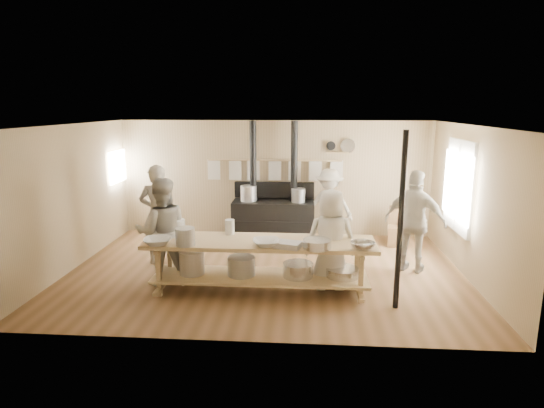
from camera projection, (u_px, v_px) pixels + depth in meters
name	position (u px, v px, depth m)	size (l,w,h in m)	color
ground	(265.00, 271.00, 8.17)	(7.00, 7.00, 0.00)	brown
room_shell	(265.00, 182.00, 7.83)	(7.00, 7.00, 7.00)	tan
window_right	(459.00, 186.00, 8.19)	(0.09, 1.50, 1.65)	beige
left_opening	(118.00, 167.00, 10.03)	(0.00, 0.90, 0.90)	white
stove	(273.00, 215.00, 10.13)	(1.90, 0.75, 2.60)	black
towel_rail	(274.00, 168.00, 10.18)	(3.00, 0.04, 0.47)	tan
back_wall_shelf	(341.00, 148.00, 10.02)	(0.63, 0.14, 0.32)	tan
prep_table	(260.00, 260.00, 7.19)	(3.60, 0.90, 0.85)	tan
support_post	(400.00, 222.00, 6.44)	(0.08, 0.08, 2.60)	black
cook_far_left	(158.00, 215.00, 8.43)	(0.68, 0.45, 1.88)	#AFA89B
cook_left	(162.00, 232.00, 7.45)	(0.87, 0.68, 1.79)	#AFA89B
cook_center	(331.00, 240.00, 7.26)	(0.80, 0.52, 1.64)	#AFA89B
cook_right	(415.00, 222.00, 8.00)	(1.07, 0.45, 1.83)	#AFA89B
cook_by_window	(329.00, 206.00, 9.82)	(1.03, 0.59, 1.60)	#AFA89B
chair	(397.00, 234.00, 9.64)	(0.45, 0.45, 0.83)	brown
bowl_white_a	(158.00, 241.00, 6.89)	(0.42, 0.42, 0.10)	white
bowl_steel_a	(167.00, 231.00, 7.44)	(0.31, 0.31, 0.10)	silver
bowl_white_b	(267.00, 243.00, 6.82)	(0.42, 0.42, 0.10)	white
bowl_steel_b	(363.00, 246.00, 6.67)	(0.36, 0.36, 0.11)	silver
roasting_pan	(287.00, 245.00, 6.75)	(0.40, 0.26, 0.09)	#B2B2B7
mixing_bowl_large	(317.00, 244.00, 6.72)	(0.42, 0.42, 0.13)	silver
bucket_galv	(185.00, 237.00, 6.84)	(0.29, 0.29, 0.27)	gray
deep_bowl_enamel	(174.00, 226.00, 7.52)	(0.36, 0.36, 0.22)	white
pitcher	(230.00, 227.00, 7.45)	(0.15, 0.15, 0.24)	white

